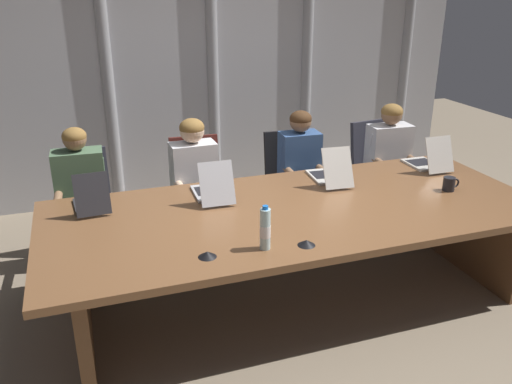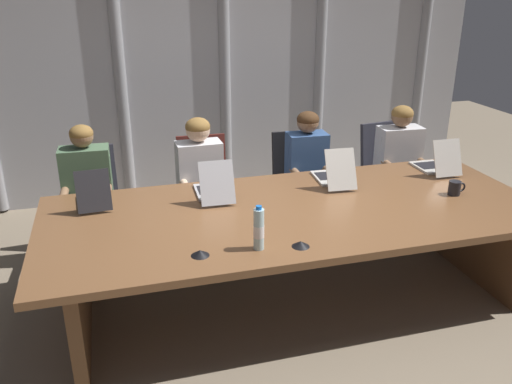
{
  "view_description": "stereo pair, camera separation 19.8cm",
  "coord_description": "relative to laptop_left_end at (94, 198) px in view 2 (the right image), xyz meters",
  "views": [
    {
      "loc": [
        -1.38,
        -3.14,
        2.21
      ],
      "look_at": [
        -0.25,
        0.15,
        0.83
      ],
      "focal_mm": 37.22,
      "sensor_mm": 36.0,
      "label": 1
    },
    {
      "loc": [
        -1.19,
        -3.2,
        2.21
      ],
      "look_at": [
        -0.25,
        0.15,
        0.83
      ],
      "focal_mm": 37.22,
      "sensor_mm": 36.0,
      "label": 2
    }
  ],
  "objects": [
    {
      "name": "office_chair_left_mid",
      "position": [
        0.92,
        0.69,
        -0.44
      ],
      "size": [
        0.6,
        0.6,
        0.94
      ],
      "rotation": [
        0.0,
        0.0,
        -1.62
      ],
      "color": "#511E19",
      "rests_on": "ground_plane"
    },
    {
      "name": "person_left_mid",
      "position": [
        0.87,
        0.54,
        -0.12
      ],
      "size": [
        0.4,
        0.55,
        1.16
      ],
      "rotation": [
        0.0,
        0.0,
        -1.54
      ],
      "color": "silver",
      "rests_on": "ground_plane"
    },
    {
      "name": "person_center",
      "position": [
        1.84,
        0.53,
        -0.13
      ],
      "size": [
        0.38,
        0.56,
        1.16
      ],
      "rotation": [
        0.0,
        0.0,
        -1.62
      ],
      "color": "#335184",
      "rests_on": "ground_plane"
    },
    {
      "name": "office_chair_center",
      "position": [
        1.81,
        0.69,
        -0.45
      ],
      "size": [
        0.6,
        0.6,
        0.91
      ],
      "rotation": [
        0.0,
        0.0,
        -1.63
      ],
      "color": "black",
      "rests_on": "ground_plane"
    },
    {
      "name": "person_left_end",
      "position": [
        -0.07,
        0.54,
        -0.13
      ],
      "size": [
        0.41,
        0.56,
        1.17
      ],
      "rotation": [
        0.0,
        0.0,
        -1.61
      ],
      "color": "#4C6B4C",
      "rests_on": "ground_plane"
    },
    {
      "name": "laptop_left_mid",
      "position": [
        0.85,
        -0.05,
        0.0
      ],
      "size": [
        0.26,
        0.47,
        0.31
      ],
      "rotation": [
        0.0,
        0.0,
        1.54
      ],
      "color": "#BCBCC1",
      "rests_on": "conference_table"
    },
    {
      "name": "ground_plane",
      "position": [
        1.36,
        -0.45,
        -0.79
      ],
      "size": [
        11.45,
        11.45,
        0.0
      ],
      "primitive_type": "plane",
      "color": "#7F705B"
    },
    {
      "name": "conference_table",
      "position": [
        1.36,
        -0.45,
        -0.21
      ],
      "size": [
        3.49,
        1.45,
        0.73
      ],
      "color": "brown",
      "rests_on": "ground_plane"
    },
    {
      "name": "office_chair_left_end",
      "position": [
        -0.03,
        0.69,
        -0.45
      ],
      "size": [
        0.6,
        0.6,
        0.92
      ],
      "rotation": [
        0.0,
        0.0,
        -1.49
      ],
      "color": "#2D2D38",
      "rests_on": "ground_plane"
    },
    {
      "name": "coffee_mug_near",
      "position": [
        2.59,
        -0.51,
        -0.01
      ],
      "size": [
        0.14,
        0.09,
        0.11
      ],
      "color": "black",
      "rests_on": "conference_table"
    },
    {
      "name": "laptop_center",
      "position": [
        1.82,
        -0.02,
        0.0
      ],
      "size": [
        0.27,
        0.5,
        0.31
      ],
      "rotation": [
        0.0,
        0.0,
        1.49
      ],
      "color": "beige",
      "rests_on": "conference_table"
    },
    {
      "name": "office_chair_right_mid",
      "position": [
        2.73,
        0.69,
        -0.44
      ],
      "size": [
        0.6,
        0.6,
        0.93
      ],
      "rotation": [
        0.0,
        0.0,
        -1.44
      ],
      "color": "#2D2D38",
      "rests_on": "ground_plane"
    },
    {
      "name": "curtain_backdrop",
      "position": [
        1.36,
        1.94,
        0.52
      ],
      "size": [
        5.72,
        0.17,
        2.61
      ],
      "color": "#B2B2B7",
      "rests_on": "ground_plane"
    },
    {
      "name": "conference_mic_left_side",
      "position": [
        0.59,
        -0.93,
        -0.04
      ],
      "size": [
        0.11,
        0.11,
        0.03
      ],
      "primitive_type": "cone",
      "color": "black",
      "rests_on": "conference_table"
    },
    {
      "name": "person_right_mid",
      "position": [
        2.77,
        0.54,
        -0.13
      ],
      "size": [
        0.43,
        0.56,
        1.15
      ],
      "rotation": [
        0.0,
        0.0,
        -1.63
      ],
      "color": "silver",
      "rests_on": "ground_plane"
    },
    {
      "name": "water_bottle_primary",
      "position": [
        0.94,
        -0.94,
        0.07
      ],
      "size": [
        0.06,
        0.06,
        0.28
      ],
      "color": "silver",
      "rests_on": "conference_table"
    },
    {
      "name": "conference_mic_middle",
      "position": [
        1.19,
        -0.98,
        -0.04
      ],
      "size": [
        0.11,
        0.11,
        0.03
      ],
      "primitive_type": "cone",
      "color": "black",
      "rests_on": "conference_table"
    },
    {
      "name": "laptop_right_mid",
      "position": [
        2.76,
        -0.0,
        -0.0
      ],
      "size": [
        0.25,
        0.44,
        0.3
      ],
      "rotation": [
        0.0,
        0.0,
        1.56
      ],
      "color": "beige",
      "rests_on": "conference_table"
    },
    {
      "name": "laptop_left_end",
      "position": [
        0.0,
        0.0,
        0.0
      ],
      "size": [
        0.25,
        0.39,
        0.3
      ],
      "rotation": [
        0.0,
        0.0,
        1.63
      ],
      "color": "#2D2D33",
      "rests_on": "conference_table"
    }
  ]
}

